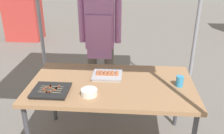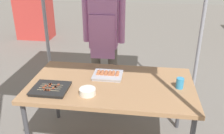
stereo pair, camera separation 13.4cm
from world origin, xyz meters
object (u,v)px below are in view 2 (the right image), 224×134
object	(u,v)px
tray_grilled_sausages	(108,75)
tray_meat_skewers	(50,89)
stall_table	(111,88)
condiment_bowl	(87,92)
drink_cup_near_edge	(180,83)
vendor_woman	(104,35)

from	to	relation	value
tray_grilled_sausages	tray_meat_skewers	world-z (taller)	tray_grilled_sausages
stall_table	condiment_bowl	distance (m)	0.31
stall_table	drink_cup_near_edge	xyz separation A→B (m)	(0.65, -0.01, 0.10)
condiment_bowl	vendor_woman	world-z (taller)	vendor_woman
stall_table	tray_meat_skewers	world-z (taller)	tray_meat_skewers
vendor_woman	condiment_bowl	bearing A→B (deg)	91.23
condiment_bowl	vendor_woman	xyz separation A→B (m)	(-0.02, 1.02, 0.22)
vendor_woman	stall_table	bearing A→B (deg)	104.60
condiment_bowl	vendor_woman	size ratio (longest dim) A/B	0.09
drink_cup_near_edge	vendor_woman	xyz separation A→B (m)	(-0.85, 0.79, 0.20)
tray_meat_skewers	drink_cup_near_edge	bearing A→B (deg)	10.07
stall_table	condiment_bowl	bearing A→B (deg)	-126.84
tray_grilled_sausages	vendor_woman	size ratio (longest dim) A/B	0.18
condiment_bowl	stall_table	bearing A→B (deg)	53.16
condiment_bowl	tray_grilled_sausages	bearing A→B (deg)	71.34
condiment_bowl	drink_cup_near_edge	size ratio (longest dim) A/B	1.45
tray_grilled_sausages	vendor_woman	bearing A→B (deg)	102.89
stall_table	drink_cup_near_edge	distance (m)	0.66
stall_table	tray_meat_skewers	xyz separation A→B (m)	(-0.54, -0.22, 0.07)
condiment_bowl	vendor_woman	distance (m)	1.04
stall_table	drink_cup_near_edge	bearing A→B (deg)	-0.85
tray_grilled_sausages	condiment_bowl	size ratio (longest dim) A/B	2.01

